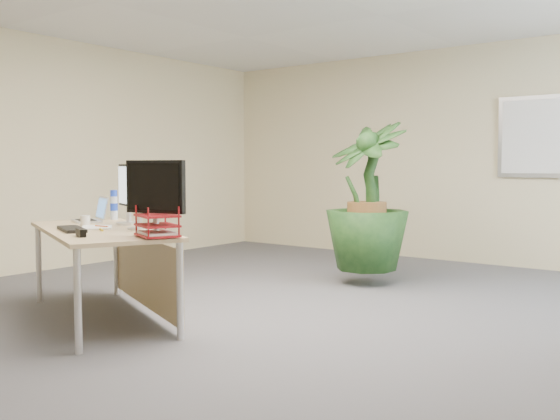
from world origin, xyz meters
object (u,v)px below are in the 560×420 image
Objects in this scene: desk at (113,247)px; floor_plant at (367,211)px; monitor_left at (128,190)px; laptop at (93,215)px; monitor_right at (139,196)px.

desk is 2.63m from floor_plant.
monitor_left is 0.53m from laptop.
monitor_right is at bearing -29.11° from monitor_left.
laptop is at bearing 156.77° from desk.
floor_plant is (0.90, 2.47, 0.18)m from desk.
desk is 0.49m from monitor_right.
desk is at bearing -110.03° from floor_plant.
laptop is at bearing -124.41° from floor_plant.
monitor_left is at bearing 0.16° from laptop.
laptop is (-0.61, 0.26, 0.21)m from desk.
monitor_left reaches higher than laptop.
laptop reaches higher than desk.
monitor_left reaches higher than desk.
laptop is at bearing -179.84° from monitor_left.
floor_plant reaches higher than monitor_right.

